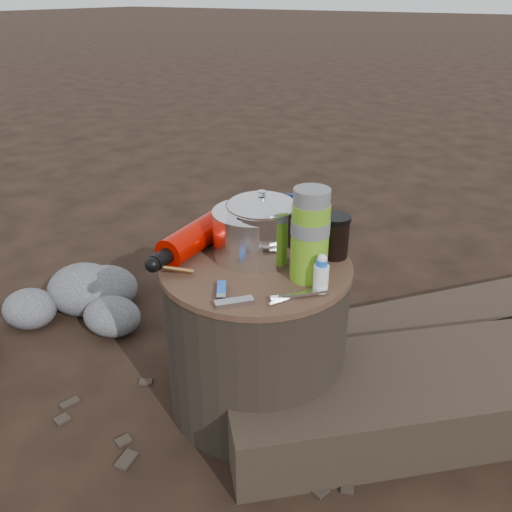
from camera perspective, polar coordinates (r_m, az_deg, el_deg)
The scene contains 15 objects.
ground at distance 1.63m, azimuth 0.00°, elevation -15.23°, with size 60.00×60.00×0.00m, color black.
stump at distance 1.48m, azimuth 0.00°, elevation -8.66°, with size 0.50×0.50×0.46m, color black.
rock_ring at distance 1.93m, azimuth -23.65°, elevation -7.10°, with size 0.39×0.84×0.17m, color #58585D, non-canonical shape.
log_small at distance 2.06m, azimuth 22.70°, elevation -5.88°, with size 0.22×1.20×0.10m, color #33281F.
foil_windscreen at distance 1.38m, azimuth -0.33°, elevation 2.45°, with size 0.21×0.21×0.13m, color silver.
camping_pot at distance 1.35m, azimuth 0.61°, elevation 3.12°, with size 0.18×0.18×0.18m, color silver.
fuel_bottle at distance 1.42m, azimuth -6.56°, elevation 2.10°, with size 0.08×0.33×0.08m, color #C40A00, non-canonical shape.
thermos at distance 1.25m, azimuth 5.89°, elevation 2.22°, with size 0.09×0.09×0.23m, color #6AA71E.
travel_mug at distance 1.39m, azimuth 8.55°, elevation 2.10°, with size 0.08×0.08×0.11m, color black.
stuff_sack at distance 1.53m, azimuth -0.02°, elevation 4.79°, with size 0.17×0.14×0.11m, color yellow.
food_pouch at distance 1.48m, azimuth 3.42°, elevation 4.30°, with size 0.10×0.02×0.13m, color #111A49.
lighter at distance 1.24m, azimuth -3.77°, elevation -3.60°, with size 0.02×0.08×0.01m, color blue.
multitool at distance 1.19m, azimuth -2.41°, elevation -5.07°, with size 0.02×0.09×0.01m, color #B5B5BA.
pot_grabber at distance 1.21m, azimuth 4.19°, elevation -4.29°, with size 0.04×0.14×0.01m, color #B5B5BA, non-canonical shape.
squeeze_bottle at distance 1.23m, azimuth 7.10°, elevation -2.06°, with size 0.04×0.04×0.08m, color white.
Camera 1 is at (0.65, -1.01, 1.09)m, focal length 36.75 mm.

